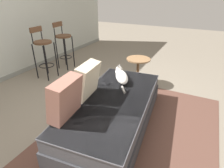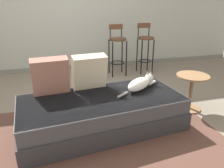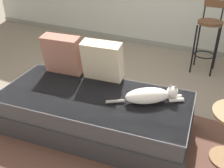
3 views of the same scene
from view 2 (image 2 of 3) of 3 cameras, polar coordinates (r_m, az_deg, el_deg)
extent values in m
plane|color=slate|center=(3.10, -4.16, -7.32)|extent=(16.00, 16.00, 0.00)
cube|color=#B7BCB2|center=(4.97, -9.94, 18.76)|extent=(8.00, 0.10, 2.60)
cube|color=gray|center=(5.11, -9.00, 4.57)|extent=(8.00, 0.02, 0.09)
cube|color=brown|center=(2.52, -0.94, -14.58)|extent=(2.63, 2.00, 0.01)
cube|color=#353539|center=(2.71, -2.54, -9.15)|extent=(2.01, 1.10, 0.22)
cube|color=#47474C|center=(2.61, -2.61, -5.35)|extent=(1.97, 1.05, 0.18)
cube|color=#525257|center=(2.58, -2.64, -3.74)|extent=(1.98, 1.06, 0.02)
cube|color=#936051|center=(2.71, -15.81, 2.06)|extent=(0.45, 0.26, 0.45)
cube|color=beige|center=(2.79, -5.96, 3.26)|extent=(0.45, 0.28, 0.45)
ellipsoid|color=white|center=(2.79, 7.06, -0.03)|extent=(0.44, 0.38, 0.15)
sphere|color=white|center=(2.98, 9.66, 1.65)|extent=(0.11, 0.11, 0.11)
cone|color=gray|center=(2.95, 9.31, 2.95)|extent=(0.03, 0.03, 0.04)
cone|color=gray|center=(2.97, 10.19, 3.02)|extent=(0.03, 0.03, 0.04)
cylinder|color=white|center=(3.02, 10.43, 0.36)|extent=(0.14, 0.11, 0.04)
cylinder|color=white|center=(3.05, 9.46, 0.62)|extent=(0.14, 0.11, 0.04)
cylinder|color=gray|center=(2.60, 2.79, -2.82)|extent=(0.17, 0.13, 0.03)
cylinder|color=black|center=(4.36, 0.16, 6.28)|extent=(0.02, 0.02, 0.72)
cylinder|color=black|center=(4.44, 3.77, 6.51)|extent=(0.02, 0.02, 0.72)
cylinder|color=black|center=(4.63, -0.79, 7.15)|extent=(0.02, 0.02, 0.72)
cylinder|color=black|center=(4.71, 2.64, 7.37)|extent=(0.02, 0.02, 0.72)
torus|color=black|center=(4.56, 1.43, 5.61)|extent=(0.31, 0.31, 0.02)
cylinder|color=brown|center=(4.46, 1.49, 11.59)|extent=(0.34, 0.34, 0.04)
cylinder|color=black|center=(4.53, -0.47, 13.11)|extent=(0.02, 0.02, 0.25)
cylinder|color=black|center=(4.60, 2.50, 13.21)|extent=(0.02, 0.02, 0.25)
cube|color=brown|center=(4.55, 1.04, 14.73)|extent=(0.28, 0.03, 0.10)
cylinder|color=black|center=(4.58, 7.72, 6.79)|extent=(0.02, 0.02, 0.72)
cylinder|color=black|center=(4.68, 10.65, 6.94)|extent=(0.02, 0.02, 0.72)
cylinder|color=black|center=(4.81, 6.55, 7.53)|extent=(0.02, 0.02, 0.72)
cylinder|color=black|center=(4.90, 9.37, 7.66)|extent=(0.02, 0.02, 0.72)
torus|color=black|center=(4.77, 8.50, 6.02)|extent=(0.27, 0.27, 0.02)
cylinder|color=brown|center=(4.67, 8.83, 11.78)|extent=(0.34, 0.34, 0.04)
cylinder|color=black|center=(4.72, 6.89, 13.34)|extent=(0.02, 0.02, 0.26)
cylinder|color=black|center=(4.82, 9.62, 13.35)|extent=(0.02, 0.02, 0.26)
cube|color=brown|center=(4.75, 8.35, 14.91)|extent=(0.28, 0.03, 0.10)
cylinder|color=olive|center=(3.26, 19.84, -2.32)|extent=(0.05, 0.05, 0.50)
cylinder|color=olive|center=(3.36, 19.34, -6.05)|extent=(0.32, 0.32, 0.02)
cylinder|color=olive|center=(3.17, 20.41, 1.99)|extent=(0.44, 0.44, 0.02)
camera|label=1|loc=(1.93, -63.04, 15.35)|focal=30.00mm
camera|label=3|loc=(1.72, 66.46, 19.42)|focal=42.00mm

